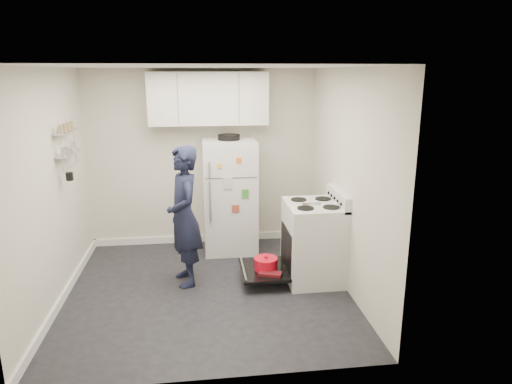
{
  "coord_description": "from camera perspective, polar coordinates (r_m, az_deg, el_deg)",
  "views": [
    {
      "loc": [
        -0.06,
        -4.85,
        2.44
      ],
      "look_at": [
        0.61,
        0.4,
        1.05
      ],
      "focal_mm": 32.0,
      "sensor_mm": 36.0,
      "label": 1
    }
  ],
  "objects": [
    {
      "name": "open_oven_door",
      "position": [
        5.53,
        1.08,
        -9.36
      ],
      "size": [
        0.55,
        0.7,
        0.22
      ],
      "color": "black",
      "rests_on": "ground"
    },
    {
      "name": "room",
      "position": [
        5.03,
        -6.74,
        0.43
      ],
      "size": [
        3.21,
        3.21,
        2.51
      ],
      "color": "black",
      "rests_on": "ground"
    },
    {
      "name": "upper_cabinets",
      "position": [
        6.29,
        -5.98,
        11.54
      ],
      "size": [
        1.6,
        0.33,
        0.7
      ],
      "primitive_type": "cube",
      "color": "silver",
      "rests_on": "room"
    },
    {
      "name": "wall_shelf_rack",
      "position": [
        5.59,
        -22.49,
        5.74
      ],
      "size": [
        0.14,
        0.6,
        0.61
      ],
      "color": "#B2B2B7",
      "rests_on": "room"
    },
    {
      "name": "electric_range",
      "position": [
        5.54,
        7.05,
        -6.27
      ],
      "size": [
        0.66,
        0.76,
        1.1
      ],
      "color": "silver",
      "rests_on": "ground"
    },
    {
      "name": "refrigerator",
      "position": [
        6.34,
        -3.31,
        -0.42
      ],
      "size": [
        0.72,
        0.74,
        1.63
      ],
      "color": "silver",
      "rests_on": "ground"
    },
    {
      "name": "person",
      "position": [
        5.35,
        -8.98,
        -3.04
      ],
      "size": [
        0.53,
        0.68,
        1.65
      ],
      "primitive_type": "imported",
      "rotation": [
        0.0,
        0.0,
        -1.33
      ],
      "color": "black",
      "rests_on": "ground"
    }
  ]
}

